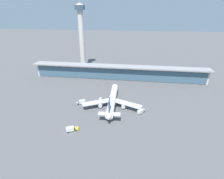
% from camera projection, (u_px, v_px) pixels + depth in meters
% --- Properties ---
extents(ground_plane, '(1200.00, 1200.00, 0.00)m').
position_uv_depth(ground_plane, '(108.00, 109.00, 134.72)').
color(ground_plane, '#515154').
extents(airliner_on_stand, '(45.58, 59.34, 15.80)m').
position_uv_depth(airliner_on_stand, '(112.00, 100.00, 138.02)').
color(airliner_on_stand, white).
rests_on(airliner_on_stand, ground).
extents(service_truck_near_nose_grey, '(6.04, 7.31, 3.10)m').
position_uv_depth(service_truck_near_nose_grey, '(141.00, 111.00, 128.83)').
color(service_truck_near_nose_grey, gray).
rests_on(service_truck_near_nose_grey, ground).
extents(service_truck_under_wing_olive, '(3.07, 2.08, 2.05)m').
position_uv_depth(service_truck_under_wing_olive, '(110.00, 113.00, 127.70)').
color(service_truck_under_wing_olive, olive).
rests_on(service_truck_under_wing_olive, ground).
extents(service_truck_mid_apron_yellow, '(7.52, 5.49, 3.10)m').
position_uv_depth(service_truck_mid_apron_yellow, '(71.00, 129.00, 109.43)').
color(service_truck_mid_apron_yellow, yellow).
rests_on(service_truck_mid_apron_yellow, ground).
extents(service_truck_by_tail_grey, '(7.57, 5.28, 3.10)m').
position_uv_depth(service_truck_by_tail_grey, '(81.00, 102.00, 141.85)').
color(service_truck_by_tail_grey, gray).
rests_on(service_truck_by_tail_grey, ground).
extents(service_truck_on_taxiway_yellow, '(3.42, 8.81, 2.95)m').
position_uv_depth(service_truck_on_taxiway_yellow, '(100.00, 101.00, 143.79)').
color(service_truck_on_taxiway_yellow, yellow).
rests_on(service_truck_on_taxiway_yellow, ground).
extents(terminal_building, '(183.60, 12.80, 15.20)m').
position_uv_depth(terminal_building, '(118.00, 72.00, 191.72)').
color(terminal_building, beige).
rests_on(terminal_building, ground).
extents(control_tower, '(12.00, 12.00, 81.13)m').
position_uv_depth(control_tower, '(81.00, 32.00, 216.75)').
color(control_tower, beige).
rests_on(control_tower, ground).
extents(safety_cone_alpha, '(0.62, 0.62, 0.70)m').
position_uv_depth(safety_cone_alpha, '(82.00, 120.00, 120.52)').
color(safety_cone_alpha, orange).
rests_on(safety_cone_alpha, ground).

